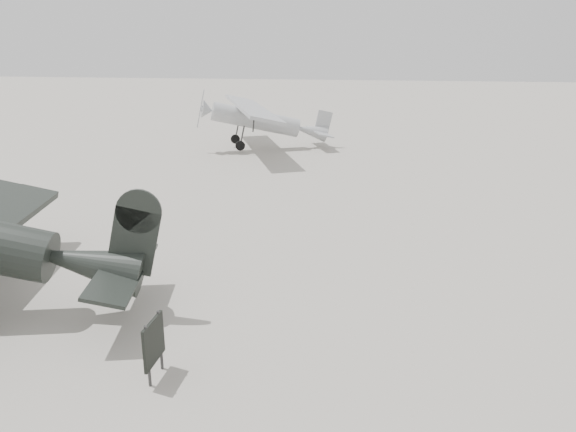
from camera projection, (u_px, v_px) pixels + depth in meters
name	position (u px, v px, depth m)	size (l,w,h in m)	color
ground	(207.00, 302.00, 14.98)	(160.00, 160.00, 0.00)	#A49D91
highwing_monoplane	(261.00, 117.00, 34.43)	(8.24, 11.39, 3.27)	gray
sign_board	(154.00, 342.00, 11.43)	(0.11, 0.94, 1.36)	#333333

